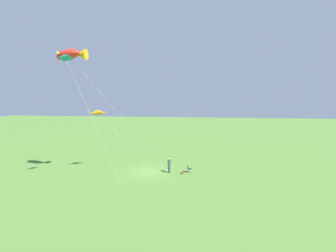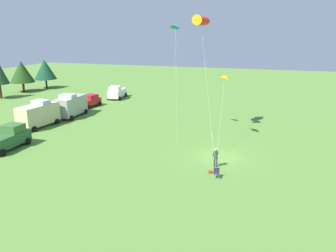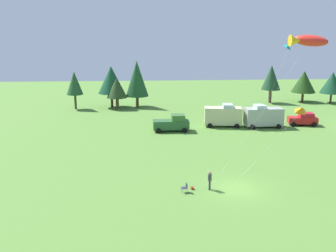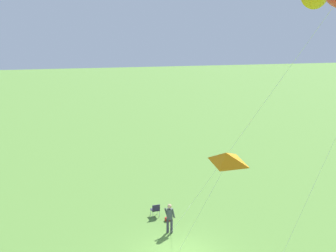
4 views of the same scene
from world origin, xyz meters
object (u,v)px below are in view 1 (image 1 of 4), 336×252
Objects in this scene: kite_large_fish at (71,55)px; kite_delta_orange at (98,112)px; person_kite_flyer at (169,164)px; folding_chair at (189,168)px; backpack_on_grass at (182,173)px; kite_delta_teal at (65,57)px.

kite_large_fish is 1.84× the size of kite_delta_orange.
folding_chair is at bearing 33.17° from person_kite_flyer.
person_kite_flyer is 1.78m from backpack_on_grass.
person_kite_flyer is at bearing -178.34° from folding_chair.
backpack_on_grass is at bearing 15.03° from person_kite_flyer.
kite_large_fish is (10.92, 3.60, 12.74)m from backpack_on_grass.
folding_chair is 1.02m from backpack_on_grass.
backpack_on_grass is at bearing -161.73° from kite_large_fish.
folding_chair is 0.06× the size of kite_large_fish.
folding_chair is (-2.23, -0.46, -0.53)m from person_kite_flyer.
kite_delta_orange reaches higher than person_kite_flyer.
person_kite_flyer is at bearing -144.14° from kite_delta_teal.
backpack_on_grass is 16.97m from kite_delta_teal.
kite_delta_teal reaches higher than person_kite_flyer.
folding_chair is 0.07× the size of kite_delta_teal.
folding_chair is 2.56× the size of backpack_on_grass.
backpack_on_grass is 11.83m from kite_delta_orange.
backpack_on_grass is at bearing -177.59° from kite_delta_orange.
kite_large_fish is (11.62, 4.24, 12.36)m from folding_chair.
kite_large_fish is 2.68m from kite_delta_teal.
kite_delta_orange is 7.76m from kite_delta_teal.
kite_large_fish is at bearing -136.58° from person_kite_flyer.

